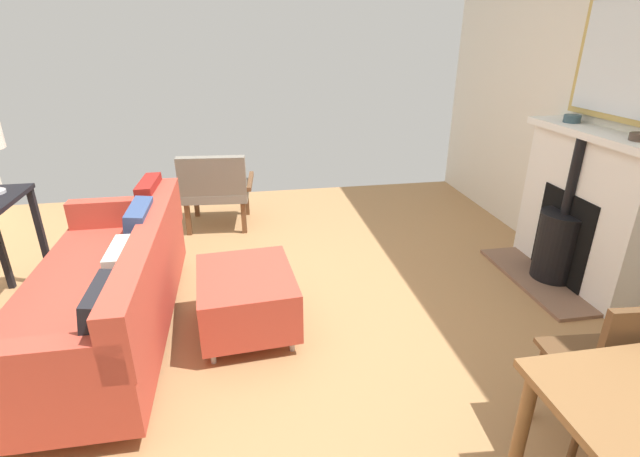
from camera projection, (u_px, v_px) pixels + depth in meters
ground_plane at (252, 330)px, 2.97m from camera, size 5.19×5.52×0.01m
fireplace at (577, 217)px, 3.37m from camera, size 0.56×1.20×1.14m
mirror_over_mantel at (631, 58)px, 2.96m from camera, size 0.04×0.94×0.79m
mantel_bowl_near at (572, 118)px, 3.39m from camera, size 0.12×0.12×0.06m
mantel_bowl_far at (640, 136)px, 2.83m from camera, size 0.12×0.12×0.05m
sofa at (109, 289)px, 2.77m from camera, size 0.83×1.89×0.79m
ottoman at (246, 297)px, 2.86m from camera, size 0.62×0.72×0.41m
armchair_accent at (215, 187)px, 4.33m from camera, size 0.72×0.63×0.75m
dining_chair_near_fireplace at (617, 367)px, 1.89m from camera, size 0.43×0.43×0.83m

